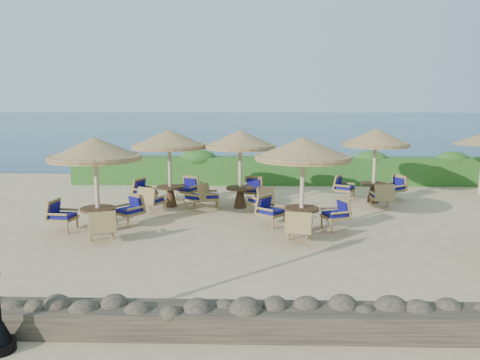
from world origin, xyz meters
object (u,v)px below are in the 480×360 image
Objects in this scene: cafe_set_4 at (240,155)px; cafe_set_1 at (303,166)px; cafe_set_3 at (169,156)px; cafe_set_5 at (375,153)px; cafe_set_0 at (96,167)px.

cafe_set_1 is at bearing -59.53° from cafe_set_4.
cafe_set_3 and cafe_set_5 have the same top height.
cafe_set_1 is 0.98× the size of cafe_set_3.
cafe_set_5 is (4.77, 0.96, -0.02)m from cafe_set_4.
cafe_set_1 is at bearing -126.75° from cafe_set_5.
cafe_set_0 is 5.00m from cafe_set_4.
cafe_set_0 and cafe_set_1 have the same top height.
cafe_set_0 is 1.00× the size of cafe_set_1.
cafe_set_1 is 1.00× the size of cafe_set_5.
cafe_set_0 is 1.01× the size of cafe_set_4.
cafe_set_1 and cafe_set_3 have the same top height.
cafe_set_3 is at bearing -173.13° from cafe_set_5.
cafe_set_0 is at bearing -178.42° from cafe_set_1.
cafe_set_3 is at bearing 143.31° from cafe_set_1.
cafe_set_0 is 3.59m from cafe_set_3.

